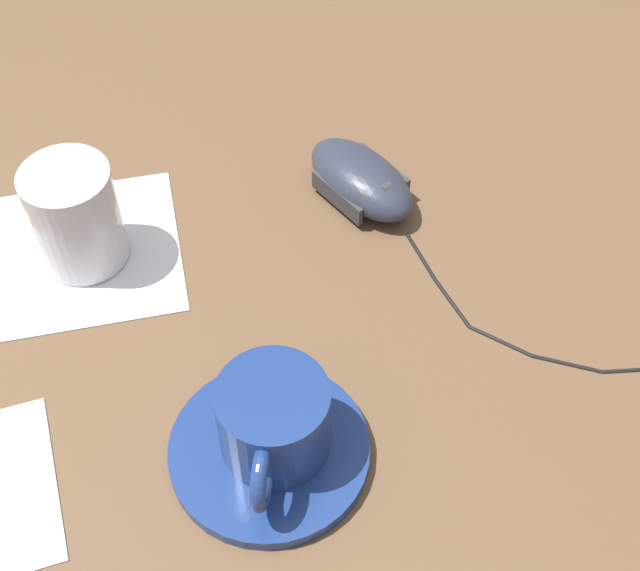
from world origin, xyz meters
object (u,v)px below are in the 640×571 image
computer_mouse (361,179)px  drinking_glass (75,216)px  coffee_cup (273,422)px  saucer (269,451)px

computer_mouse → drinking_glass: 0.23m
coffee_cup → drinking_glass: (-0.17, -0.16, 0.01)m
coffee_cup → computer_mouse: size_ratio=0.84×
coffee_cup → saucer: bearing=-65.9°
saucer → drinking_glass: size_ratio=1.56×
saucer → computer_mouse: (-0.24, 0.07, 0.01)m
coffee_cup → drinking_glass: size_ratio=1.17×
computer_mouse → coffee_cup: bearing=-14.7°
saucer → computer_mouse: 0.25m
drinking_glass → computer_mouse: bearing=107.0°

